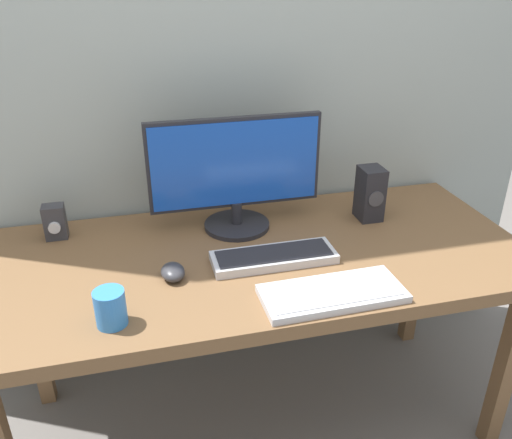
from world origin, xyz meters
name	(u,v)px	position (x,y,z in m)	size (l,w,h in m)	color
ground_plane	(258,418)	(0.00, 0.00, 0.00)	(6.00, 6.00, 0.00)	slate
desk	(259,270)	(0.00, 0.00, 0.66)	(1.74, 0.77, 0.73)	brown
monitor	(235,172)	(-0.03, 0.20, 0.93)	(0.58, 0.23, 0.39)	#232328
keyboard_primary	(274,257)	(0.03, -0.06, 0.74)	(0.39, 0.13, 0.03)	silver
keyboard_secondary	(332,293)	(0.14, -0.29, 0.74)	(0.40, 0.18, 0.02)	silver
mouse	(173,272)	(-0.28, -0.08, 0.75)	(0.07, 0.09, 0.04)	#333338
speaker_right	(370,194)	(0.45, 0.15, 0.82)	(0.08, 0.10, 0.19)	#232328
audio_controller	(55,222)	(-0.63, 0.26, 0.79)	(0.07, 0.07, 0.12)	#333338
coffee_mug	(110,308)	(-0.46, -0.26, 0.78)	(0.08, 0.08, 0.10)	#337FD8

